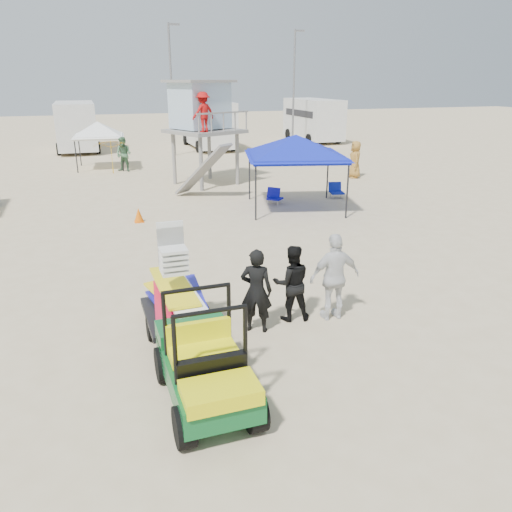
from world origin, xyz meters
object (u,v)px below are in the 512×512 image
object	(u,v)px
surf_trailer	(177,297)
man_left	(256,291)
utility_cart	(204,358)
canopy_blue	(296,139)
lifeguard_tower	(201,109)

from	to	relation	value
surf_trailer	man_left	bearing A→B (deg)	-11.20
man_left	utility_cart	bearing A→B (deg)	80.99
canopy_blue	surf_trailer	bearing A→B (deg)	-125.15
lifeguard_tower	canopy_blue	bearing A→B (deg)	-68.67
lifeguard_tower	canopy_blue	size ratio (longest dim) A/B	1.11
utility_cart	canopy_blue	xyz separation A→B (m)	(6.15, 11.06, 1.84)
man_left	lifeguard_tower	bearing A→B (deg)	-71.34
surf_trailer	lifeguard_tower	size ratio (longest dim) A/B	0.49
lifeguard_tower	man_left	bearing A→B (deg)	-99.12
utility_cart	man_left	xyz separation A→B (m)	(1.52, 2.03, 0.04)
canopy_blue	man_left	bearing A→B (deg)	-117.15
utility_cart	surf_trailer	size ratio (longest dim) A/B	1.02
utility_cart	surf_trailer	distance (m)	2.33
surf_trailer	man_left	distance (m)	1.54
utility_cart	man_left	distance (m)	2.54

